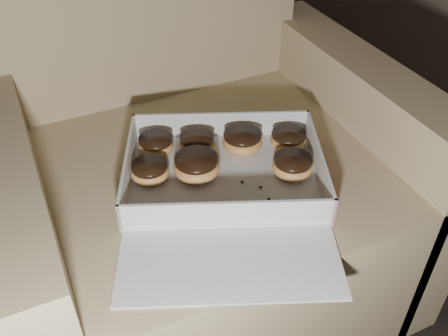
% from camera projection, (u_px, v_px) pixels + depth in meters
% --- Properties ---
extents(armchair, '(0.94, 0.80, 0.99)m').
position_uv_depth(armchair, '(198.00, 185.00, 1.24)').
color(armchair, '#9B8E63').
rests_on(armchair, floor).
extents(bakery_box, '(0.55, 0.59, 0.07)m').
position_uv_depth(bakery_box, '(226.00, 187.00, 1.01)').
color(bakery_box, silver).
rests_on(bakery_box, armchair).
extents(donut_a, '(0.08, 0.08, 0.04)m').
position_uv_depth(donut_a, '(288.00, 139.00, 1.11)').
color(donut_a, '#D38F49').
rests_on(donut_a, bakery_box).
extents(donut_b, '(0.08, 0.08, 0.04)m').
position_uv_depth(donut_b, '(156.00, 144.00, 1.10)').
color(donut_b, '#D38F49').
rests_on(donut_b, bakery_box).
extents(donut_c, '(0.10, 0.10, 0.05)m').
position_uv_depth(donut_c, '(197.00, 166.00, 1.03)').
color(donut_c, '#D38F49').
rests_on(donut_c, bakery_box).
extents(donut_d, '(0.08, 0.08, 0.04)m').
position_uv_depth(donut_d, '(150.00, 171.00, 1.03)').
color(donut_d, '#D38F49').
rests_on(donut_d, bakery_box).
extents(donut_e, '(0.08, 0.08, 0.04)m').
position_uv_depth(donut_e, '(197.00, 143.00, 1.10)').
color(donut_e, '#D38F49').
rests_on(donut_e, bakery_box).
extents(donut_f, '(0.09, 0.09, 0.04)m').
position_uv_depth(donut_f, '(242.00, 141.00, 1.11)').
color(donut_f, '#D38F49').
rests_on(donut_f, bakery_box).
extents(donut_g, '(0.09, 0.09, 0.04)m').
position_uv_depth(donut_g, '(292.00, 166.00, 1.04)').
color(donut_g, '#D38F49').
rests_on(donut_g, bakery_box).
extents(crumb_a, '(0.01, 0.01, 0.00)m').
position_uv_depth(crumb_a, '(315.00, 205.00, 0.98)').
color(crumb_a, black).
rests_on(crumb_a, bakery_box).
extents(crumb_b, '(0.01, 0.01, 0.00)m').
position_uv_depth(crumb_b, '(261.00, 187.00, 1.02)').
color(crumb_b, black).
rests_on(crumb_b, bakery_box).
extents(crumb_c, '(0.01, 0.01, 0.00)m').
position_uv_depth(crumb_c, '(269.00, 199.00, 0.99)').
color(crumb_c, black).
rests_on(crumb_c, bakery_box).
extents(crumb_d, '(0.01, 0.01, 0.00)m').
position_uv_depth(crumb_d, '(242.00, 182.00, 1.03)').
color(crumb_d, black).
rests_on(crumb_d, bakery_box).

